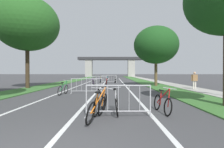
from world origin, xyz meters
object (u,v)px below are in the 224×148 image
bicycle_white_1 (116,80)px  bicycle_red_10 (106,83)px  bicycle_purple_4 (93,83)px  bicycle_orange_5 (97,108)px  crowd_barrier_third (97,81)px  tree_right_maple_mid (156,45)px  pedestrian_waiting (195,79)px  bicycle_yellow_2 (100,80)px  crowd_barrier_fourth (109,79)px  crowd_barrier_nearest (118,101)px  tree_left_cypress_far (27,24)px  bicycle_silver_7 (117,103)px  bicycle_blue_3 (101,80)px  bicycle_teal_6 (107,80)px  bicycle_green_8 (63,89)px  crowd_barrier_second (87,86)px  bicycle_black_9 (101,103)px  bicycle_red_0 (162,103)px

bicycle_white_1 → bicycle_red_10: 6.46m
bicycle_purple_4 → bicycle_orange_5: bicycle_orange_5 is taller
crowd_barrier_third → tree_right_maple_mid: bearing=3.2°
pedestrian_waiting → bicycle_orange_5: bearing=48.1°
bicycle_yellow_2 → crowd_barrier_fourth: bearing=10.6°
crowd_barrier_nearest → bicycle_white_1: crowd_barrier_nearest is taller
tree_right_maple_mid → crowd_barrier_nearest: size_ratio=2.93×
crowd_barrier_fourth → bicycle_white_1: (0.91, -0.36, -0.17)m
tree_left_cypress_far → bicycle_white_1: 12.95m
pedestrian_waiting → bicycle_red_10: bearing=-27.7°
crowd_barrier_third → bicycle_silver_7: (1.91, -12.15, -0.17)m
bicycle_silver_7 → crowd_barrier_nearest: bearing=-83.0°
bicycle_blue_3 → pedestrian_waiting: 13.62m
bicycle_orange_5 → bicycle_silver_7: 1.12m
bicycle_white_1 → bicycle_teal_6: (-1.20, -0.13, 0.03)m
tree_left_cypress_far → crowd_barrier_fourth: size_ratio=3.79×
bicycle_red_10 → bicycle_yellow_2: bearing=94.3°
bicycle_purple_4 → bicycle_silver_7: bearing=-90.9°
bicycle_silver_7 → bicycle_green_8: bicycle_green_8 is taller
tree_left_cypress_far → crowd_barrier_second: bearing=-32.6°
crowd_barrier_nearest → bicycle_black_9: 0.78m
tree_left_cypress_far → bicycle_blue_3: (5.98, 9.31, -5.50)m
tree_right_maple_mid → bicycle_silver_7: tree_right_maple_mid is taller
crowd_barrier_fourth → pedestrian_waiting: 12.46m
bicycle_blue_3 → pedestrian_waiting: pedestrian_waiting is taller
bicycle_red_10 → crowd_barrier_nearest: bearing=-91.3°
bicycle_red_0 → bicycle_teal_6: (-2.70, 17.91, 0.03)m
crowd_barrier_second → bicycle_purple_4: crowd_barrier_second is taller
bicycle_yellow_2 → bicycle_teal_6: (0.95, -0.13, 0.03)m
bicycle_green_8 → pedestrian_waiting: pedestrian_waiting is taller
bicycle_red_0 → bicycle_black_9: (-2.22, -0.11, 0.02)m
crowd_barrier_nearest → bicycle_yellow_2: 18.72m
tree_left_cypress_far → bicycle_yellow_2: (5.98, 8.45, -5.50)m
crowd_barrier_second → bicycle_blue_3: size_ratio=1.39×
bicycle_red_0 → bicycle_silver_7: 1.65m
bicycle_white_1 → bicycle_teal_6: size_ratio=1.00×
crowd_barrier_second → crowd_barrier_fourth: bearing=84.5°
tree_right_maple_mid → crowd_barrier_nearest: tree_right_maple_mid is taller
crowd_barrier_third → bicycle_green_8: crowd_barrier_third is taller
bicycle_black_9 → bicycle_yellow_2: bearing=-73.9°
tree_right_maple_mid → bicycle_white_1: bearing=127.2°
bicycle_red_10 → crowd_barrier_second: bearing=-106.2°
bicycle_white_1 → bicycle_silver_7: size_ratio=0.99×
bicycle_orange_5 → bicycle_purple_4: bearing=109.4°
bicycle_orange_5 → bicycle_red_10: bicycle_orange_5 is taller
bicycle_teal_6 → bicycle_orange_5: bearing=-93.5°
tree_right_maple_mid → bicycle_red_0: bearing=-102.5°
bicycle_purple_4 → bicycle_green_8: (-1.12, -7.38, -0.02)m
tree_right_maple_mid → bicycle_orange_5: size_ratio=3.61×
bicycle_orange_5 → bicycle_silver_7: bearing=69.1°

